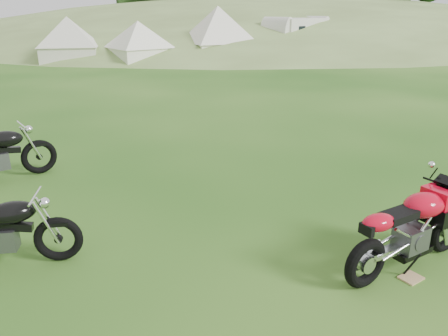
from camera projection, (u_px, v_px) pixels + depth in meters
name	position (u px, v px, depth m)	size (l,w,h in m)	color
ground	(254.00, 238.00, 5.66)	(120.00, 120.00, 0.00)	#16450E
hillside	(281.00, 34.00, 49.07)	(80.00, 64.00, 8.00)	olive
hedgerow	(281.00, 34.00, 49.07)	(36.00, 1.20, 8.60)	black
sport_motorcycle	(412.00, 224.00, 4.83)	(1.86, 0.47, 1.12)	red
plywood_board	(411.00, 278.00, 4.80)	(0.24, 0.19, 0.02)	tan
tent_left	(69.00, 39.00, 23.55)	(2.86, 2.86, 2.48)	beige
tent_mid	(139.00, 41.00, 23.17)	(2.70, 2.70, 2.34)	white
tent_right	(218.00, 34.00, 24.50)	(3.23, 3.23, 2.80)	white
caravan	(296.00, 37.00, 27.04)	(4.84, 2.16, 2.27)	silver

